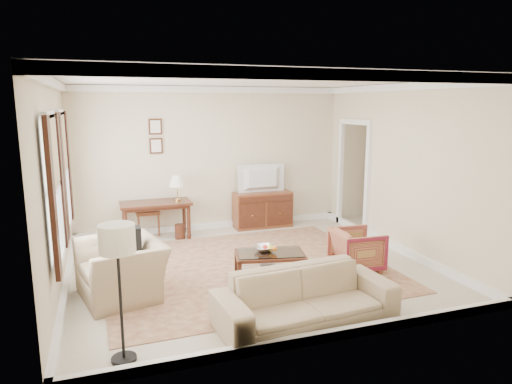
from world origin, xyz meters
TOP-DOWN VIEW (x-y plane):
  - room_shell at (0.00, 0.00)m, footprint 5.51×5.01m
  - annex_bedroom at (4.49, 1.15)m, footprint 3.00×2.70m
  - window_front at (-2.70, -0.70)m, footprint 0.12×1.56m
  - window_rear at (-2.70, 0.90)m, footprint 0.12×1.56m
  - doorway at (2.71, 1.50)m, footprint 0.10×1.12m
  - rug at (-0.08, -0.01)m, footprint 4.37×3.77m
  - writing_desk at (-1.21, 2.07)m, footprint 1.32×0.66m
  - desk_chair at (-1.34, 2.42)m, footprint 0.50×0.50m
  - desk_lamp at (-0.79, 2.07)m, footprint 0.32×0.32m
  - framed_prints at (-1.11, 2.47)m, footprint 0.25×0.04m
  - sideboard at (1.00, 2.24)m, footprint 1.21×0.46m
  - tv at (1.00, 2.22)m, footprint 0.96×0.55m
  - coffee_table at (0.11, -0.60)m, footprint 1.10×0.78m
  - fruit_bowl at (0.06, -0.51)m, footprint 0.42×0.42m
  - book_a at (0.03, -0.47)m, footprint 0.28×0.06m
  - book_b at (0.28, -0.68)m, footprint 0.28×0.08m
  - striped_armchair at (1.53, -0.65)m, footprint 0.69×0.73m
  - club_armchair at (-1.97, -0.50)m, footprint 1.00×1.30m
  - backpack at (-1.86, -0.45)m, footprint 0.30×0.37m
  - sofa at (0.04, -1.98)m, footprint 2.18×0.80m
  - floor_lamp at (-2.04, -2.15)m, footprint 0.35×0.35m

SIDE VIEW (x-z plane):
  - rug at x=-0.08m, z-range 0.00..0.01m
  - book_b at x=0.28m, z-range -0.03..0.35m
  - book_a at x=0.03m, z-range -0.02..0.36m
  - coffee_table at x=0.11m, z-range 0.11..0.53m
  - annex_bedroom at x=4.49m, z-range -1.11..1.79m
  - striped_armchair at x=1.53m, z-range 0.00..0.71m
  - sideboard at x=1.00m, z-range 0.00..0.74m
  - sofa at x=0.04m, z-range 0.00..0.84m
  - fruit_bowl at x=0.06m, z-range 0.42..0.53m
  - club_armchair at x=-1.97m, z-range 0.00..1.01m
  - desk_chair at x=-1.34m, z-range 0.00..1.05m
  - writing_desk at x=-1.21m, z-range 0.25..0.97m
  - backpack at x=-1.86m, z-range 0.56..0.96m
  - desk_lamp at x=-0.79m, z-range 0.72..1.22m
  - doorway at x=2.71m, z-range -0.05..2.20m
  - floor_lamp at x=-2.04m, z-range 0.47..1.89m
  - tv at x=1.00m, z-range 1.16..1.28m
  - window_front at x=-2.70m, z-range 0.65..2.45m
  - window_rear at x=-2.70m, z-range 0.65..2.45m
  - framed_prints at x=-1.11m, z-range 1.60..2.28m
  - room_shell at x=0.00m, z-range 1.02..3.93m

